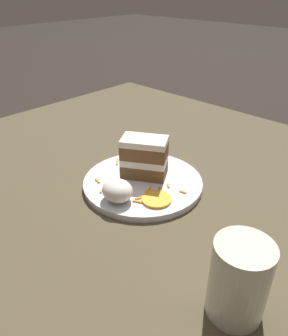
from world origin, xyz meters
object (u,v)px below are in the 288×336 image
object	(u,v)px
cake_slice	(144,157)
orange_garnish	(156,199)
plate	(144,183)
drinking_glass	(238,284)
cream_dollop	(117,191)

from	to	relation	value
cake_slice	orange_garnish	size ratio (longest dim) A/B	1.89
plate	drinking_glass	size ratio (longest dim) A/B	2.22
cream_dollop	orange_garnish	world-z (taller)	cream_dollop
orange_garnish	drinking_glass	bearing A→B (deg)	-24.14
cake_slice	cream_dollop	bearing A→B (deg)	-16.61
plate	orange_garnish	distance (m)	0.08
plate	cake_slice	distance (m)	0.06
plate	cake_slice	world-z (taller)	cake_slice
drinking_glass	cream_dollop	bearing A→B (deg)	169.55
drinking_glass	cake_slice	bearing A→B (deg)	153.48
cake_slice	cream_dollop	xyz separation A→B (m)	(0.03, -0.10, -0.02)
cream_dollop	drinking_glass	size ratio (longest dim) A/B	0.55
cream_dollop	cake_slice	bearing A→B (deg)	104.26
cake_slice	drinking_glass	distance (m)	0.35
cream_dollop	plate	bearing A→B (deg)	97.16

